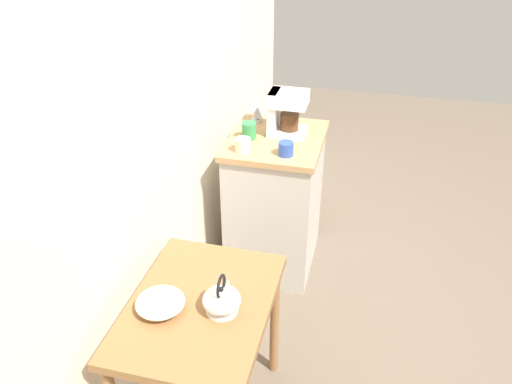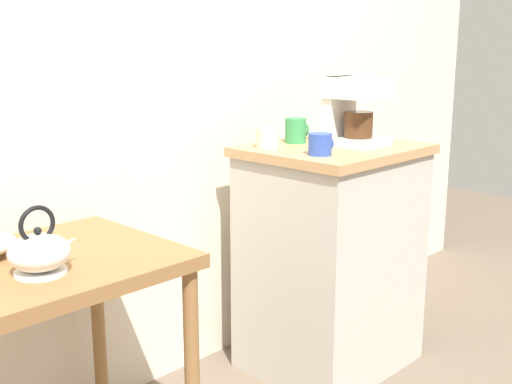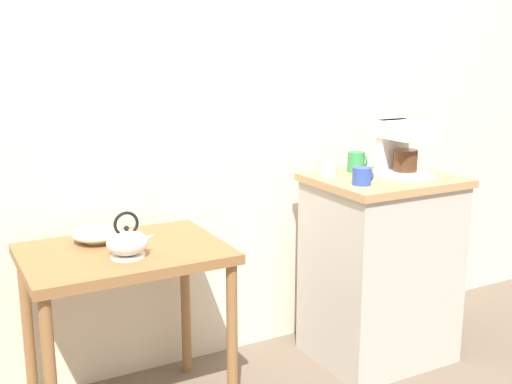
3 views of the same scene
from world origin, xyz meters
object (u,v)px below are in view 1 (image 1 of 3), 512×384
(bowl_stoneware, at_px, (160,302))
(mug_blue, at_px, (286,149))
(table_clock, at_px, (257,112))
(teakettle, at_px, (222,300))
(coffee_maker, at_px, (285,111))
(mug_small_cream, at_px, (243,145))
(mug_tall_green, at_px, (249,130))

(bowl_stoneware, bearing_deg, mug_blue, -14.48)
(mug_blue, bearing_deg, table_clock, 32.91)
(teakettle, height_order, coffee_maker, coffee_maker)
(mug_small_cream, xyz_separation_m, table_clock, (0.43, 0.03, 0.02))
(coffee_maker, distance_m, table_clock, 0.26)
(bowl_stoneware, bearing_deg, coffee_maker, -9.03)
(table_clock, bearing_deg, coffee_maker, -124.85)
(coffee_maker, relative_size, mug_small_cream, 2.76)
(coffee_maker, bearing_deg, mug_tall_green, 121.69)
(teakettle, bearing_deg, coffee_maker, 0.92)
(teakettle, distance_m, coffee_maker, 1.35)
(table_clock, bearing_deg, mug_tall_green, -176.06)
(teakettle, height_order, mug_blue, mug_blue)
(bowl_stoneware, bearing_deg, teakettle, -77.32)
(mug_blue, xyz_separation_m, mug_tall_green, (0.16, 0.25, 0.01))
(teakettle, bearing_deg, table_clock, 8.70)
(teakettle, height_order, table_clock, table_clock)
(coffee_maker, bearing_deg, mug_small_cream, 148.61)
(mug_blue, xyz_separation_m, mug_small_cream, (-0.01, 0.24, 0.00))
(bowl_stoneware, height_order, mug_small_cream, mug_small_cream)
(teakettle, bearing_deg, mug_tall_green, 9.69)
(bowl_stoneware, xyz_separation_m, mug_small_cream, (1.09, -0.04, 0.18))
(bowl_stoneware, distance_m, teakettle, 0.25)
(mug_tall_green, bearing_deg, mug_small_cream, -176.54)
(bowl_stoneware, height_order, mug_tall_green, mug_tall_green)
(teakettle, relative_size, mug_tall_green, 1.91)
(coffee_maker, bearing_deg, bowl_stoneware, 170.97)
(mug_small_cream, relative_size, table_clock, 0.70)
(coffee_maker, distance_m, mug_blue, 0.30)
(table_clock, bearing_deg, bowl_stoneware, 179.39)
(coffee_maker, relative_size, mug_tall_green, 2.65)
(bowl_stoneware, distance_m, mug_small_cream, 1.11)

